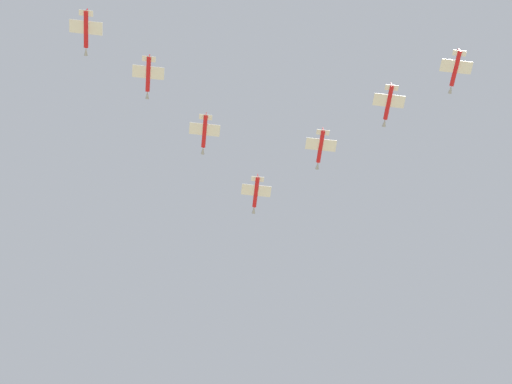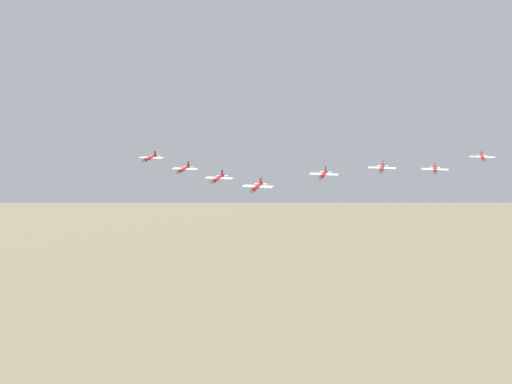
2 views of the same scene
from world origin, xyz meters
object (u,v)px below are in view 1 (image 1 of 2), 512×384
object	(u,v)px
jet_lead	(256,193)
jet_port_outer	(148,75)
jet_port_inner	(204,132)
jet_starboard_outer	(388,103)
jet_center_rear	(86,30)
jet_port_trail	(455,69)
jet_starboard_inner	(321,147)

from	to	relation	value
jet_lead	jet_port_outer	world-z (taller)	jet_port_outer
jet_port_inner	jet_starboard_outer	size ratio (longest dim) A/B	1.00
jet_center_rear	jet_port_trail	size ratio (longest dim) A/B	1.00
jet_port_outer	jet_center_rear	bearing A→B (deg)	-146.47
jet_port_inner	jet_port_trail	bearing A→B (deg)	-21.42
jet_port_inner	jet_port_outer	size ratio (longest dim) A/B	1.00
jet_port_trail	jet_center_rear	bearing A→B (deg)	180.00
jet_starboard_inner	jet_starboard_outer	world-z (taller)	jet_starboard_inner
jet_lead	jet_port_trail	size ratio (longest dim) A/B	1.00
jet_starboard_outer	jet_center_rear	size ratio (longest dim) A/B	1.00
jet_lead	jet_center_rear	distance (m)	62.69
jet_starboard_inner	jet_port_trail	xyz separation A→B (m)	(11.84, 38.37, 1.40)
jet_lead	jet_starboard_inner	world-z (taller)	jet_lead
jet_starboard_outer	jet_center_rear	distance (m)	79.69
jet_port_inner	jet_port_outer	bearing A→B (deg)	-137.81
jet_port_outer	jet_port_inner	bearing A→B (deg)	42.19
jet_starboard_outer	jet_starboard_inner	bearing A→B (deg)	137.81
jet_starboard_outer	jet_port_trail	distance (m)	19.01
jet_starboard_outer	jet_lead	bearing A→B (deg)	135.95
jet_starboard_inner	jet_port_outer	xyz separation A→B (m)	(30.33, -39.13, 2.59)
jet_port_outer	jet_port_trail	bearing A→B (deg)	-7.55
jet_starboard_inner	jet_starboard_outer	distance (m)	21.32
jet_starboard_inner	jet_port_trail	distance (m)	40.18
jet_starboard_inner	jet_port_inner	bearing A→B (deg)	-180.00
jet_port_inner	jet_starboard_outer	distance (m)	49.58
jet_port_inner	jet_starboard_inner	size ratio (longest dim) A/B	1.00
jet_starboard_outer	jet_port_trail	world-z (taller)	jet_port_trail
jet_port_outer	jet_port_trail	xyz separation A→B (m)	(-18.50, 77.50, -1.19)
jet_port_outer	jet_center_rear	size ratio (longest dim) A/B	1.00
jet_port_outer	jet_starboard_inner	bearing A→B (deg)	16.81
jet_port_trail	jet_lead	bearing A→B (deg)	139.11
jet_port_trail	jet_port_inner	bearing A→B (deg)	158.58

